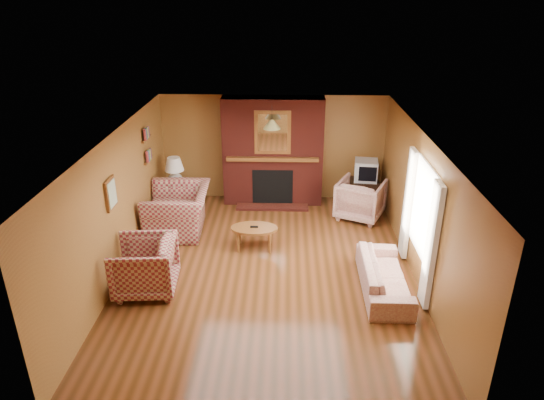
{
  "coord_description": "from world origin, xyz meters",
  "views": [
    {
      "loc": [
        0.29,
        -7.25,
        4.53
      ],
      "look_at": [
        0.05,
        0.6,
        1.08
      ],
      "focal_mm": 32.0,
      "sensor_mm": 36.0,
      "label": 1
    }
  ],
  "objects_px": {
    "plaid_loveseat": "(178,210)",
    "floral_sofa": "(384,276)",
    "plaid_armchair": "(145,266)",
    "coffee_table": "(254,230)",
    "tv_stand": "(364,193)",
    "fireplace": "(273,152)",
    "crt_tv": "(366,170)",
    "side_table": "(177,199)",
    "floral_armchair": "(360,199)",
    "table_lamp": "(175,171)"
  },
  "relations": [
    {
      "from": "fireplace",
      "to": "side_table",
      "type": "relative_size",
      "value": 4.43
    },
    {
      "from": "crt_tv",
      "to": "side_table",
      "type": "bearing_deg",
      "value": -175.26
    },
    {
      "from": "coffee_table",
      "to": "tv_stand",
      "type": "distance_m",
      "value": 3.08
    },
    {
      "from": "plaid_armchair",
      "to": "tv_stand",
      "type": "height_order",
      "value": "plaid_armchair"
    },
    {
      "from": "floral_sofa",
      "to": "plaid_armchair",
      "type": "bearing_deg",
      "value": 92.8
    },
    {
      "from": "plaid_loveseat",
      "to": "floral_sofa",
      "type": "xyz_separation_m",
      "value": [
        3.75,
        -1.98,
        -0.19
      ]
    },
    {
      "from": "tv_stand",
      "to": "crt_tv",
      "type": "height_order",
      "value": "crt_tv"
    },
    {
      "from": "coffee_table",
      "to": "tv_stand",
      "type": "xyz_separation_m",
      "value": [
        2.34,
        2.01,
        -0.07
      ]
    },
    {
      "from": "plaid_loveseat",
      "to": "crt_tv",
      "type": "distance_m",
      "value": 4.14
    },
    {
      "from": "plaid_loveseat",
      "to": "floral_armchair",
      "type": "relative_size",
      "value": 1.5
    },
    {
      "from": "floral_armchair",
      "to": "tv_stand",
      "type": "height_order",
      "value": "floral_armchair"
    },
    {
      "from": "coffee_table",
      "to": "side_table",
      "type": "relative_size",
      "value": 1.61
    },
    {
      "from": "plaid_armchair",
      "to": "floral_sofa",
      "type": "xyz_separation_m",
      "value": [
        3.85,
        0.12,
        -0.18
      ]
    },
    {
      "from": "tv_stand",
      "to": "coffee_table",
      "type": "bearing_deg",
      "value": -142.03
    },
    {
      "from": "tv_stand",
      "to": "floral_sofa",
      "type": "bearing_deg",
      "value": -95.33
    },
    {
      "from": "fireplace",
      "to": "plaid_loveseat",
      "type": "relative_size",
      "value": 1.73
    },
    {
      "from": "crt_tv",
      "to": "coffee_table",
      "type": "bearing_deg",
      "value": -139.36
    },
    {
      "from": "plaid_loveseat",
      "to": "floral_sofa",
      "type": "relative_size",
      "value": 0.78
    },
    {
      "from": "floral_armchair",
      "to": "side_table",
      "type": "xyz_separation_m",
      "value": [
        -3.98,
        0.26,
        -0.15
      ]
    },
    {
      "from": "coffee_table",
      "to": "crt_tv",
      "type": "xyz_separation_m",
      "value": [
        2.34,
        2.01,
        0.47
      ]
    },
    {
      "from": "coffee_table",
      "to": "fireplace",
      "type": "bearing_deg",
      "value": 82.57
    },
    {
      "from": "fireplace",
      "to": "side_table",
      "type": "height_order",
      "value": "fireplace"
    },
    {
      "from": "floral_sofa",
      "to": "coffee_table",
      "type": "xyz_separation_m",
      "value": [
        -2.19,
        1.32,
        0.12
      ]
    },
    {
      "from": "plaid_armchair",
      "to": "floral_sofa",
      "type": "relative_size",
      "value": 0.55
    },
    {
      "from": "plaid_loveseat",
      "to": "table_lamp",
      "type": "xyz_separation_m",
      "value": [
        -0.25,
        1.0,
        0.47
      ]
    },
    {
      "from": "plaid_armchair",
      "to": "coffee_table",
      "type": "distance_m",
      "value": 2.21
    },
    {
      "from": "table_lamp",
      "to": "side_table",
      "type": "bearing_deg",
      "value": -45.0
    },
    {
      "from": "floral_armchair",
      "to": "table_lamp",
      "type": "xyz_separation_m",
      "value": [
        -3.98,
        0.26,
        0.5
      ]
    },
    {
      "from": "fireplace",
      "to": "floral_sofa",
      "type": "relative_size",
      "value": 1.34
    },
    {
      "from": "floral_sofa",
      "to": "tv_stand",
      "type": "height_order",
      "value": "tv_stand"
    },
    {
      "from": "floral_armchair",
      "to": "plaid_armchair",
      "type": "bearing_deg",
      "value": 61.61
    },
    {
      "from": "side_table",
      "to": "table_lamp",
      "type": "distance_m",
      "value": 0.65
    },
    {
      "from": "floral_sofa",
      "to": "side_table",
      "type": "height_order",
      "value": "side_table"
    },
    {
      "from": "floral_sofa",
      "to": "side_table",
      "type": "relative_size",
      "value": 3.3
    },
    {
      "from": "coffee_table",
      "to": "plaid_armchair",
      "type": "bearing_deg",
      "value": -138.99
    },
    {
      "from": "plaid_loveseat",
      "to": "coffee_table",
      "type": "bearing_deg",
      "value": 64.08
    },
    {
      "from": "fireplace",
      "to": "plaid_loveseat",
      "type": "xyz_separation_m",
      "value": [
        -1.85,
        -1.53,
        -0.73
      ]
    },
    {
      "from": "floral_armchair",
      "to": "table_lamp",
      "type": "relative_size",
      "value": 1.36
    },
    {
      "from": "fireplace",
      "to": "coffee_table",
      "type": "distance_m",
      "value": 2.36
    },
    {
      "from": "coffee_table",
      "to": "table_lamp",
      "type": "height_order",
      "value": "table_lamp"
    },
    {
      "from": "floral_armchair",
      "to": "fireplace",
      "type": "bearing_deg",
      "value": 2.13
    },
    {
      "from": "fireplace",
      "to": "plaid_loveseat",
      "type": "height_order",
      "value": "fireplace"
    },
    {
      "from": "floral_sofa",
      "to": "floral_armchair",
      "type": "height_order",
      "value": "floral_armchair"
    },
    {
      "from": "crt_tv",
      "to": "fireplace",
      "type": "bearing_deg",
      "value": 174.7
    },
    {
      "from": "coffee_table",
      "to": "crt_tv",
      "type": "height_order",
      "value": "crt_tv"
    },
    {
      "from": "floral_sofa",
      "to": "floral_armchair",
      "type": "bearing_deg",
      "value": 1.35
    },
    {
      "from": "fireplace",
      "to": "plaid_armchair",
      "type": "xyz_separation_m",
      "value": [
        -1.95,
        -3.64,
        -0.74
      ]
    },
    {
      "from": "plaid_armchair",
      "to": "crt_tv",
      "type": "xyz_separation_m",
      "value": [
        4.0,
        3.45,
        0.41
      ]
    },
    {
      "from": "plaid_loveseat",
      "to": "fireplace",
      "type": "bearing_deg",
      "value": 126.7
    },
    {
      "from": "plaid_loveseat",
      "to": "side_table",
      "type": "relative_size",
      "value": 2.56
    }
  ]
}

